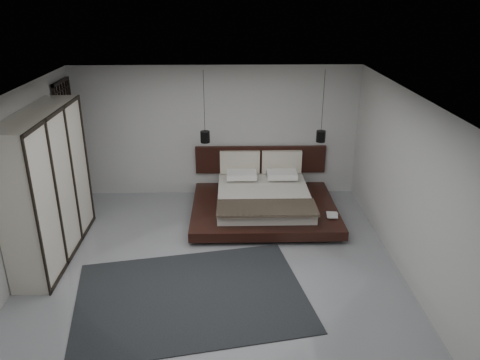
{
  "coord_description": "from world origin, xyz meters",
  "views": [
    {
      "loc": [
        0.28,
        -6.59,
        4.2
      ],
      "look_at": [
        0.46,
        1.2,
        1.02
      ],
      "focal_mm": 35.0,
      "sensor_mm": 36.0,
      "label": 1
    }
  ],
  "objects_px": {
    "pendant_left": "(205,137)",
    "pendant_right": "(321,136)",
    "lattice_screen": "(69,145)",
    "wardrobe": "(48,186)",
    "rug": "(191,296)",
    "bed": "(263,200)"
  },
  "relations": [
    {
      "from": "pendant_right",
      "to": "rug",
      "type": "height_order",
      "value": "pendant_right"
    },
    {
      "from": "bed",
      "to": "pendant_right",
      "type": "height_order",
      "value": "pendant_right"
    },
    {
      "from": "pendant_right",
      "to": "rug",
      "type": "relative_size",
      "value": 0.43
    },
    {
      "from": "bed",
      "to": "lattice_screen",
      "type": "bearing_deg",
      "value": 172.05
    },
    {
      "from": "rug",
      "to": "lattice_screen",
      "type": "bearing_deg",
      "value": 128.81
    },
    {
      "from": "rug",
      "to": "pendant_right",
      "type": "bearing_deg",
      "value": 52.91
    },
    {
      "from": "pendant_left",
      "to": "pendant_right",
      "type": "height_order",
      "value": "same"
    },
    {
      "from": "bed",
      "to": "rug",
      "type": "height_order",
      "value": "bed"
    },
    {
      "from": "pendant_right",
      "to": "bed",
      "type": "bearing_deg",
      "value": -158.85
    },
    {
      "from": "bed",
      "to": "wardrobe",
      "type": "relative_size",
      "value": 1.12
    },
    {
      "from": "wardrobe",
      "to": "lattice_screen",
      "type": "bearing_deg",
      "value": 97.31
    },
    {
      "from": "lattice_screen",
      "to": "wardrobe",
      "type": "distance_m",
      "value": 1.98
    },
    {
      "from": "bed",
      "to": "pendant_left",
      "type": "xyz_separation_m",
      "value": [
        -1.16,
        0.45,
        1.2
      ]
    },
    {
      "from": "bed",
      "to": "rug",
      "type": "distance_m",
      "value": 3.03
    },
    {
      "from": "lattice_screen",
      "to": "bed",
      "type": "bearing_deg",
      "value": -7.95
    },
    {
      "from": "wardrobe",
      "to": "rug",
      "type": "distance_m",
      "value": 3.0
    },
    {
      "from": "wardrobe",
      "to": "rug",
      "type": "bearing_deg",
      "value": -28.98
    },
    {
      "from": "pendant_right",
      "to": "wardrobe",
      "type": "distance_m",
      "value": 5.16
    },
    {
      "from": "lattice_screen",
      "to": "rug",
      "type": "height_order",
      "value": "lattice_screen"
    },
    {
      "from": "lattice_screen",
      "to": "pendant_right",
      "type": "height_order",
      "value": "pendant_right"
    },
    {
      "from": "wardrobe",
      "to": "rug",
      "type": "relative_size",
      "value": 0.76
    },
    {
      "from": "pendant_right",
      "to": "wardrobe",
      "type": "relative_size",
      "value": 0.57
    }
  ]
}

